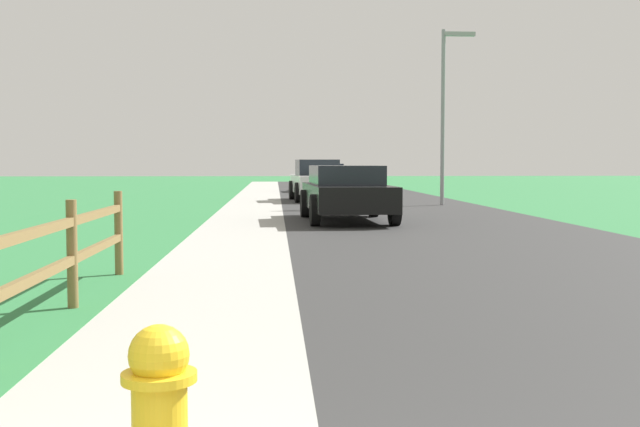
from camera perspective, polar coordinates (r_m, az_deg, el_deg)
name	(u,v)px	position (r m, az deg, el deg)	size (l,w,h in m)	color
ground_plane	(282,207)	(26.61, -2.77, 0.48)	(120.00, 120.00, 0.00)	#2F7740
road_asphalt	(377,203)	(28.85, 4.16, 0.73)	(7.00, 66.00, 0.01)	#303030
curb_concrete	(198,204)	(28.73, -8.80, 0.68)	(6.00, 66.00, 0.01)	#A9A8A0
grass_verge	(157,204)	(28.92, -11.76, 0.67)	(5.00, 66.00, 0.00)	#2F7740
parked_suv_black	(346,192)	(20.21, 1.92, 1.60)	(2.27, 5.04, 1.42)	black
parked_car_white	(317,180)	(30.89, -0.20, 2.41)	(2.19, 4.48, 1.62)	white
parked_car_blue	(325,177)	(40.67, 0.35, 2.64)	(2.27, 4.77, 1.44)	navy
street_lamp	(446,101)	(28.09, 9.13, 8.06)	(1.17, 0.20, 6.12)	gray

